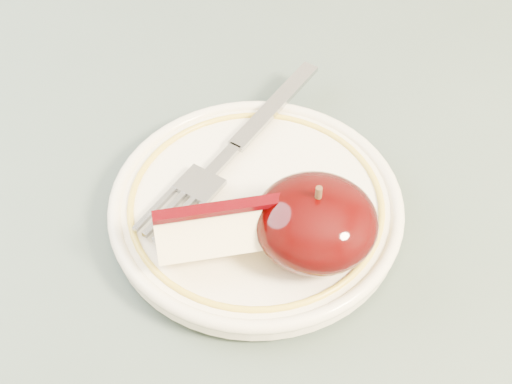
# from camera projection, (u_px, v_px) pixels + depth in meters

# --- Properties ---
(plate) EXTENTS (0.19, 0.19, 0.02)m
(plate) POSITION_uv_depth(u_px,v_px,m) (256.00, 206.00, 0.47)
(plate) COLOR #F6E9CE
(plate) RESTS_ON table
(apple_half) EXTENTS (0.08, 0.07, 0.05)m
(apple_half) POSITION_uv_depth(u_px,v_px,m) (316.00, 222.00, 0.42)
(apple_half) COLOR black
(apple_half) RESTS_ON plate
(apple_wedge) EXTENTS (0.10, 0.07, 0.04)m
(apple_wedge) POSITION_uv_depth(u_px,v_px,m) (229.00, 229.00, 0.43)
(apple_wedge) COLOR beige
(apple_wedge) RESTS_ON plate
(fork) EXTENTS (0.10, 0.19, 0.00)m
(fork) POSITION_uv_depth(u_px,v_px,m) (234.00, 148.00, 0.49)
(fork) COLOR gray
(fork) RESTS_ON plate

